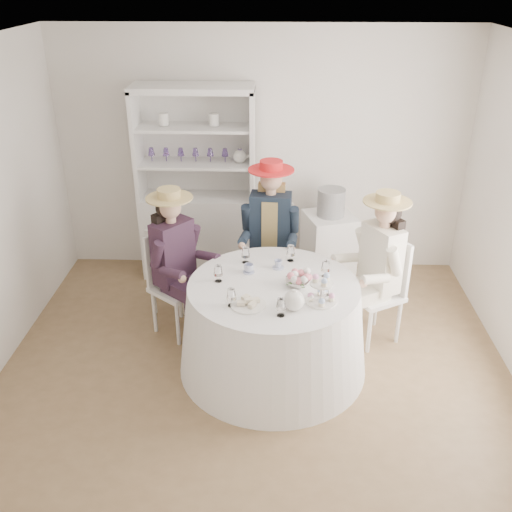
{
  "coord_description": "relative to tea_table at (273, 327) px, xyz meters",
  "views": [
    {
      "loc": [
        0.15,
        -4.11,
        3.2
      ],
      "look_at": [
        0.0,
        0.1,
        1.05
      ],
      "focal_mm": 40.0,
      "sensor_mm": 36.0,
      "label": 1
    }
  ],
  "objects": [
    {
      "name": "ground",
      "position": [
        -0.15,
        -0.01,
        -0.41
      ],
      "size": [
        4.5,
        4.5,
        0.0
      ],
      "primitive_type": "plane",
      "color": "brown",
      "rests_on": "ground"
    },
    {
      "name": "ceiling",
      "position": [
        -0.15,
        -0.01,
        2.29
      ],
      "size": [
        4.5,
        4.5,
        0.0
      ],
      "primitive_type": "plane",
      "rotation": [
        3.14,
        0.0,
        0.0
      ],
      "color": "white",
      "rests_on": "wall_back"
    },
    {
      "name": "wall_back",
      "position": [
        -0.15,
        1.99,
        0.94
      ],
      "size": [
        4.5,
        0.0,
        4.5
      ],
      "primitive_type": "plane",
      "rotation": [
        1.57,
        0.0,
        0.0
      ],
      "color": "silver",
      "rests_on": "ground"
    },
    {
      "name": "wall_front",
      "position": [
        -0.15,
        -2.01,
        0.94
      ],
      "size": [
        4.5,
        0.0,
        4.5
      ],
      "primitive_type": "plane",
      "rotation": [
        -1.57,
        0.0,
        0.0
      ],
      "color": "silver",
      "rests_on": "ground"
    },
    {
      "name": "tea_table",
      "position": [
        0.0,
        0.0,
        0.0
      ],
      "size": [
        1.64,
        1.64,
        0.83
      ],
      "rotation": [
        0.0,
        0.0,
        0.18
      ],
      "color": "white",
      "rests_on": "ground"
    },
    {
      "name": "hutch",
      "position": [
        -0.85,
        1.76,
        0.35
      ],
      "size": [
        1.29,
        0.56,
        2.13
      ],
      "rotation": [
        0.0,
        0.0,
        -0.07
      ],
      "color": "silver",
      "rests_on": "ground"
    },
    {
      "name": "side_table",
      "position": [
        0.6,
        1.63,
        -0.02
      ],
      "size": [
        0.63,
        0.63,
        0.78
      ],
      "primitive_type": "cube",
      "rotation": [
        0.0,
        0.0,
        0.3
      ],
      "color": "silver",
      "rests_on": "ground"
    },
    {
      "name": "hatbox",
      "position": [
        0.6,
        1.63,
        0.52
      ],
      "size": [
        0.38,
        0.38,
        0.3
      ],
      "primitive_type": "cylinder",
      "rotation": [
        0.0,
        0.0,
        -0.32
      ],
      "color": "black",
      "rests_on": "side_table"
    },
    {
      "name": "guest_left",
      "position": [
        -0.91,
        0.52,
        0.41
      ],
      "size": [
        0.63,
        0.61,
        1.47
      ],
      "rotation": [
        0.0,
        0.0,
        0.9
      ],
      "color": "silver",
      "rests_on": "ground"
    },
    {
      "name": "guest_mid",
      "position": [
        -0.04,
        1.05,
        0.47
      ],
      "size": [
        0.57,
        0.59,
        1.56
      ],
      "rotation": [
        0.0,
        0.0,
        -0.08
      ],
      "color": "silver",
      "rests_on": "ground"
    },
    {
      "name": "guest_right",
      "position": [
        0.94,
        0.46,
        0.42
      ],
      "size": [
        0.63,
        0.58,
        1.48
      ],
      "rotation": [
        0.0,
        0.0,
        -1.06
      ],
      "color": "silver",
      "rests_on": "ground"
    },
    {
      "name": "spare_chair",
      "position": [
        -1.05,
        0.9,
        0.09
      ],
      "size": [
        0.41,
        0.41,
        0.94
      ],
      "rotation": [
        0.0,
        0.0,
        3.08
      ],
      "color": "silver",
      "rests_on": "ground"
    },
    {
      "name": "teacup_a",
      "position": [
        -0.22,
        0.21,
        0.45
      ],
      "size": [
        0.1,
        0.1,
        0.07
      ],
      "primitive_type": "imported",
      "rotation": [
        0.0,
        0.0,
        0.12
      ],
      "color": "white",
      "rests_on": "tea_table"
    },
    {
      "name": "teacup_b",
      "position": [
        0.04,
        0.3,
        0.45
      ],
      "size": [
        0.08,
        0.08,
        0.07
      ],
      "primitive_type": "imported",
      "rotation": [
        0.0,
        0.0,
        -0.05
      ],
      "color": "white",
      "rests_on": "tea_table"
    },
    {
      "name": "teacup_c",
      "position": [
        0.26,
        0.09,
        0.45
      ],
      "size": [
        0.1,
        0.1,
        0.07
      ],
      "primitive_type": "imported",
      "rotation": [
        0.0,
        0.0,
        -0.24
      ],
      "color": "white",
      "rests_on": "tea_table"
    },
    {
      "name": "flower_bowl",
      "position": [
        0.2,
        -0.01,
        0.44
      ],
      "size": [
        0.27,
        0.27,
        0.05
      ],
      "primitive_type": "imported",
      "rotation": [
        0.0,
        0.0,
        -0.36
      ],
      "color": "white",
      "rests_on": "tea_table"
    },
    {
      "name": "flower_arrangement",
      "position": [
        0.21,
        0.01,
        0.5
      ],
      "size": [
        0.17,
        0.17,
        0.06
      ],
      "rotation": [
        0.0,
        0.0,
        -0.03
      ],
      "color": "#E57281",
      "rests_on": "tea_table"
    },
    {
      "name": "table_teapot",
      "position": [
        0.16,
        -0.36,
        0.49
      ],
      "size": [
        0.23,
        0.17,
        0.17
      ],
      "rotation": [
        0.0,
        0.0,
        0.07
      ],
      "color": "white",
      "rests_on": "tea_table"
    },
    {
      "name": "sandwich_plate",
      "position": [
        -0.2,
        -0.33,
        0.43
      ],
      "size": [
        0.28,
        0.28,
        0.06
      ],
      "rotation": [
        0.0,
        0.0,
        0.43
      ],
      "color": "white",
      "rests_on": "tea_table"
    },
    {
      "name": "cupcake_stand",
      "position": [
        0.38,
        -0.25,
        0.5
      ],
      "size": [
        0.25,
        0.25,
        0.23
      ],
      "rotation": [
        0.0,
        0.0,
        -0.37
      ],
      "color": "white",
      "rests_on": "tea_table"
    },
    {
      "name": "stemware_set",
      "position": [
        -0.0,
        0.0,
        0.49
      ],
      "size": [
        0.98,
        0.99,
        0.15
      ],
      "color": "white",
      "rests_on": "tea_table"
    }
  ]
}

